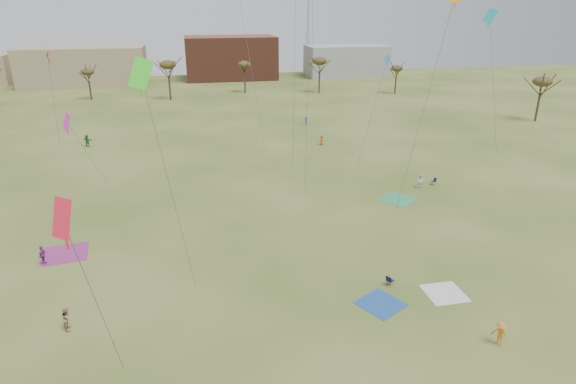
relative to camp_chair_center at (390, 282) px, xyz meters
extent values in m
plane|color=#375119|center=(-6.62, -4.46, -0.26)|extent=(260.00, 260.00, 0.00)
imported|color=#A07965|center=(-23.54, -0.66, 0.57)|extent=(0.71, 0.87, 1.66)
imported|color=orange|center=(4.09, -8.07, 0.59)|extent=(1.09, 1.27, 1.71)
imported|color=#8B3C91|center=(-27.52, 9.03, 0.59)|extent=(0.59, 1.05, 1.70)
imported|color=white|center=(11.99, 19.20, 0.65)|extent=(1.10, 1.02, 1.82)
imported|color=#2A7F31|center=(-30.37, 46.34, 0.70)|extent=(1.77, 1.49, 1.91)
imported|color=#B6541F|center=(5.47, 40.03, 0.50)|extent=(0.81, 0.88, 1.51)
imported|color=navy|center=(6.11, 53.15, 0.47)|extent=(0.66, 1.00, 1.46)
cube|color=#24519F|center=(-1.65, -2.26, -0.26)|extent=(3.98, 3.98, 0.03)
cube|color=white|center=(3.66, -1.94, -0.26)|extent=(2.90, 2.90, 0.03)
cube|color=#982E78|center=(-26.15, 10.57, -0.26)|extent=(4.11, 4.11, 0.03)
cube|color=#37995F|center=(7.88, 16.40, -0.26)|extent=(4.84, 4.84, 0.03)
cube|color=#131635|center=(0.02, 0.01, 0.16)|extent=(0.68, 0.68, 0.04)
cube|color=#131635|center=(-0.18, -0.11, 0.39)|extent=(0.37, 0.50, 0.44)
cube|color=#151C3C|center=(14.11, 19.98, 0.16)|extent=(0.55, 0.55, 0.04)
cube|color=#151C3C|center=(14.33, 20.00, 0.39)|extent=(0.18, 0.51, 0.44)
cube|color=red|center=(-20.52, -8.28, 11.16)|extent=(0.98, 0.98, 1.92)
cube|color=red|center=(-20.52, -8.28, 10.49)|extent=(0.08, 0.08, 1.73)
cylinder|color=#4C4C51|center=(-19.89, -7.36, 5.90)|extent=(1.31, 1.90, 10.53)
cube|color=#3BDC26|center=(-17.31, 2.54, 16.18)|extent=(1.00, 1.00, 1.95)
cube|color=#3BDC26|center=(-17.31, 2.54, 15.50)|extent=(0.08, 0.08, 1.76)
cylinder|color=#4C4C51|center=(-16.13, 2.12, 8.41)|extent=(2.39, 0.89, 15.55)
cylinder|color=#4C4C51|center=(7.62, 11.90, 11.09)|extent=(3.59, 0.70, 20.90)
cylinder|color=#4C4C51|center=(-1.60, 21.30, 11.61)|extent=(1.42, 5.02, 21.95)
cone|color=blue|center=(8.64, 23.94, 14.40)|extent=(0.95, 0.07, 0.95)
cube|color=blue|center=(8.64, 23.94, 13.80)|extent=(0.08, 0.08, 1.55)
cylinder|color=#4C4C51|center=(7.17, 24.26, 7.52)|extent=(2.98, 0.69, 13.77)
cube|color=#D625AB|center=(-27.85, 25.68, 8.29)|extent=(0.99, 0.99, 1.95)
cube|color=#D625AB|center=(-27.85, 25.68, 7.61)|extent=(0.08, 0.08, 1.75)
cylinder|color=#4C4C51|center=(-26.16, 25.58, 4.47)|extent=(3.41, 0.23, 7.67)
cylinder|color=#4C4C51|center=(-1.78, 27.22, 11.98)|extent=(0.31, 0.07, 22.67)
cone|color=red|center=(-33.22, 43.85, 13.87)|extent=(0.82, 0.06, 0.82)
cube|color=red|center=(-33.22, 43.85, 13.35)|extent=(0.08, 0.08, 1.35)
cylinder|color=#4C4C51|center=(-33.52, 43.92, 7.26)|extent=(0.63, 0.19, 13.23)
cube|color=teal|center=(25.39, 30.33, 18.93)|extent=(0.95, 0.95, 1.87)
cube|color=teal|center=(25.39, 30.33, 18.27)|extent=(0.08, 0.08, 1.68)
cylinder|color=#4C4C51|center=(26.29, 28.54, 9.78)|extent=(1.84, 3.62, 18.29)
cylinder|color=#4C4C51|center=(-5.63, 38.17, 12.49)|extent=(2.98, 5.62, 23.71)
cylinder|color=#3A2B1E|center=(-36.62, 87.54, 1.90)|extent=(0.40, 0.40, 4.32)
ellipsoid|color=#473D1E|center=(-36.62, 87.54, 6.08)|extent=(3.02, 3.02, 1.58)
cylinder|color=#3A2B1E|center=(-18.62, 83.54, 2.44)|extent=(0.40, 0.40, 5.40)
ellipsoid|color=#473D1E|center=(-18.62, 83.54, 7.66)|extent=(3.78, 3.78, 1.98)
cylinder|color=#3A2B1E|center=(-0.62, 89.54, 2.08)|extent=(0.40, 0.40, 4.68)
ellipsoid|color=#473D1E|center=(-0.62, 89.54, 6.60)|extent=(3.28, 3.28, 1.72)
cylinder|color=#3A2B1E|center=(17.38, 85.54, 2.38)|extent=(0.40, 0.40, 5.28)
ellipsoid|color=#473D1E|center=(17.38, 85.54, 7.48)|extent=(3.70, 3.70, 1.94)
cylinder|color=#3A2B1E|center=(35.38, 80.54, 1.84)|extent=(0.40, 0.40, 4.20)
ellipsoid|color=#473D1E|center=(35.38, 80.54, 5.90)|extent=(2.94, 2.94, 1.54)
cylinder|color=#3A2B1E|center=(49.38, 47.54, 2.26)|extent=(0.40, 0.40, 5.04)
ellipsoid|color=#473D1E|center=(49.38, 47.54, 7.13)|extent=(3.53, 3.53, 1.85)
cube|color=#937F60|center=(-41.62, 110.54, 4.74)|extent=(32.00, 14.00, 10.00)
cube|color=brown|center=(-1.62, 115.54, 5.74)|extent=(26.00, 16.00, 12.00)
cube|color=gray|center=(33.38, 113.54, 4.24)|extent=(24.00, 12.00, 9.00)
cylinder|color=#9EA3A8|center=(24.28, 120.54, 18.74)|extent=(0.16, 0.16, 38.00)
cylinder|color=#9EA3A8|center=(22.93, 121.31, 18.74)|extent=(0.16, 0.16, 38.00)
cylinder|color=#9EA3A8|center=(22.93, 119.76, 18.74)|extent=(0.16, 0.16, 38.00)
camera|label=1|loc=(-14.34, -29.89, 20.32)|focal=29.72mm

